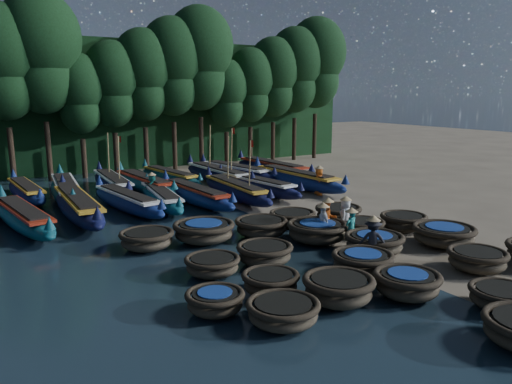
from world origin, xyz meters
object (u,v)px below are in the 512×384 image
long_boat_13 (145,183)px  coracle_6 (339,288)px  coracle_16 (265,253)px  coracle_20 (147,239)px  long_boat_15 (218,175)px  long_boat_8 (296,179)px  coracle_17 (317,231)px  coracle_24 (338,213)px  long_boat_10 (26,191)px  coracle_21 (204,231)px  coracle_7 (407,283)px  coracle_12 (363,262)px  coracle_18 (362,227)px  long_boat_6 (236,190)px  coracle_5 (283,312)px  coracle_14 (444,234)px  coracle_15 (212,265)px  fisherman_4 (323,221)px  long_boat_3 (127,201)px  long_boat_7 (257,185)px  long_boat_2 (78,206)px  fisherman_1 (351,226)px  long_boat_1 (23,217)px  fisherman_3 (373,239)px  long_boat_14 (170,177)px  fisherman_0 (345,215)px  fisherman_5 (152,186)px  long_boat_17 (273,168)px  long_boat_12 (113,183)px  long_boat_5 (195,194)px  fisherman_2 (328,218)px  coracle_8 (477,259)px  long_boat_4 (161,197)px  coracle_23 (292,217)px  coracle_13 (374,243)px  long_boat_11 (66,190)px  fisherman_6 (319,180)px  coracle_19 (403,221)px

long_boat_13 → coracle_6: bearing=-95.7°
coracle_16 → coracle_20: (-2.96, 3.92, -0.01)m
coracle_20 → long_boat_15: 14.27m
long_boat_8 → coracle_17: bearing=-125.3°
coracle_24 → long_boat_10: size_ratio=0.29×
coracle_21 → long_boat_15: long_boat_15 is taller
coracle_7 → coracle_12: 2.16m
coracle_18 → long_boat_6: 9.20m
coracle_5 → coracle_16: (2.12, 4.19, 0.05)m
coracle_14 → coracle_15: coracle_14 is taller
coracle_18 → fisherman_4: size_ratio=1.41×
coracle_24 → long_boat_3: 10.79m
long_boat_7 → fisherman_4: fisherman_4 is taller
long_boat_2 → fisherman_1: fisherman_1 is taller
long_boat_1 → long_boat_13: bearing=27.3°
coracle_17 → long_boat_2: long_boat_2 is taller
coracle_17 → long_boat_7: size_ratio=0.37×
long_boat_8 → coracle_16: bearing=-134.0°
coracle_14 → long_boat_6: bearing=103.1°
fisherman_1 → long_boat_6: bearing=-99.0°
coracle_24 → long_boat_6: 7.20m
coracle_12 → fisherman_3: fisherman_3 is taller
long_boat_14 → long_boat_15: 3.17m
long_boat_6 → fisherman_3: 11.94m
coracle_12 → coracle_15: 5.07m
long_boat_15 → coracle_16: bearing=-112.8°
coracle_16 → long_boat_1: (-6.65, 9.67, 0.12)m
coracle_6 → long_boat_7: (6.32, 14.68, 0.07)m
fisherman_0 → fisherman_5: bearing=-104.5°
coracle_24 → long_boat_17: size_ratio=0.24×
coracle_16 → coracle_14: bearing=-14.5°
long_boat_3 → long_boat_12: bearing=75.4°
coracle_24 → coracle_12: bearing=-124.0°
long_boat_17 → coracle_16: bearing=-127.1°
long_boat_5 → long_boat_6: 2.46m
coracle_6 → fisherman_2: (4.07, 5.40, 0.39)m
coracle_8 → coracle_20: size_ratio=0.95×
long_boat_3 → long_boat_7: (7.95, 0.12, 0.01)m
coracle_18 → coracle_21: size_ratio=0.76×
long_boat_4 → long_boat_5: (1.83, -0.36, 0.04)m
long_boat_8 → fisherman_0: fisherman_0 is taller
coracle_23 → long_boat_15: (2.04, 11.29, 0.21)m
coracle_12 → coracle_13: size_ratio=0.90×
coracle_23 → long_boat_4: long_boat_4 is taller
coracle_7 → coracle_17: (1.23, 5.81, 0.03)m
long_boat_11 → coracle_21: bearing=-68.0°
long_boat_1 → fisherman_6: (16.01, -1.10, 0.34)m
coracle_8 → long_boat_14: 21.08m
coracle_19 → long_boat_2: bearing=139.9°
coracle_16 → fisherman_5: fisherman_5 is taller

